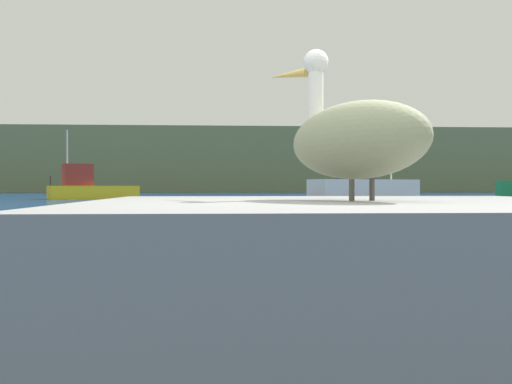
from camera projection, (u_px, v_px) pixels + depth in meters
The scene contains 7 objects.
ground_plane at pixel (287, 383), 2.62m from camera, with size 260.00×260.00×0.00m, color navy.
hillside_backdrop at pixel (227, 161), 80.90m from camera, with size 140.00×14.77×9.11m, color #6B7A51.
pier_dock at pixel (355, 280), 2.98m from camera, with size 2.92×2.65×0.88m, color gray.
pelican at pixel (354, 138), 2.98m from camera, with size 0.87×1.28×0.90m.
fishing_boat_yellow at pixel (90, 188), 38.91m from camera, with size 6.39×4.44×4.88m.
fishing_boat_white at pixel (363, 186), 36.80m from camera, with size 8.00×5.01×4.85m.
mooring_buoy at pixel (325, 213), 11.89m from camera, with size 0.73×0.73×0.73m, color yellow.
Camera 1 is at (-0.30, -2.60, 0.96)m, focal length 38.02 mm.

